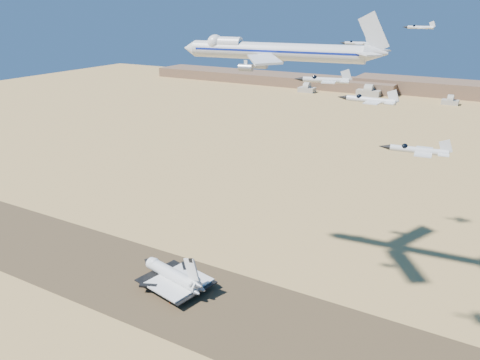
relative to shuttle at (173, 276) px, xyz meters
The scene contains 14 objects.
ground 13.49m from the shuttle, 16.55° to the right, with size 1200.00×1200.00×0.00m, color tan.
runway 13.48m from the shuttle, 16.55° to the right, with size 600.00×50.00×0.06m, color brown.
ridgeline 529.41m from the shuttle, 81.59° to the left, with size 960.00×90.00×18.00m.
hangars 477.67m from the shuttle, 96.24° to the left, with size 200.50×29.50×30.00m.
shuttle is the anchor object (origin of this frame).
carrier_747 98.29m from the shuttle, 48.56° to the left, with size 80.19×61.81×19.95m.
crew_a 11.38m from the shuttle, 65.38° to the right, with size 0.59×0.39×1.62m, color #E34D0D.
crew_b 13.29m from the shuttle, 57.94° to the right, with size 0.86×0.49×1.76m, color #E34D0D.
crew_c 11.14m from the shuttle, 47.89° to the right, with size 0.96×0.49×1.64m, color #E34D0D.
chase_jet_a 108.18m from the shuttle, ahead, with size 15.37×8.76×3.88m.
chase_jet_b 118.89m from the shuttle, 16.10° to the right, with size 14.55×7.79×3.62m.
chase_jet_c 127.55m from the shuttle, 21.26° to the right, with size 14.04×7.69×3.50m.
chase_jet_d 128.21m from the shuttle, 59.26° to the left, with size 13.67×7.70×3.43m.
chase_jet_e 154.79m from the shuttle, 55.45° to the left, with size 14.18×7.48×3.53m.
Camera 1 is at (95.26, -128.71, 110.02)m, focal length 35.00 mm.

